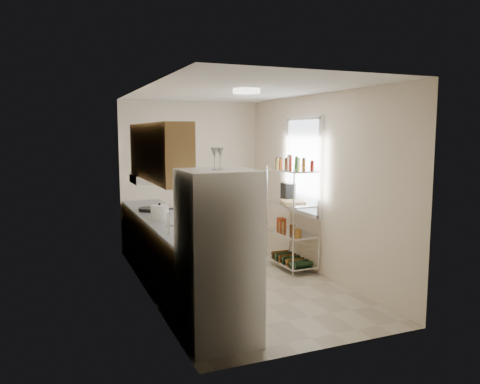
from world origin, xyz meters
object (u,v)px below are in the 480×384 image
object	(u,v)px
frying_pan_large	(148,209)
cutting_board	(293,201)
rice_cooker	(160,212)
espresso_machine	(288,191)
refrigerator	(218,257)

from	to	relation	value
frying_pan_large	cutting_board	size ratio (longest dim) A/B	0.69
rice_cooker	espresso_machine	distance (m)	2.12
refrigerator	espresso_machine	world-z (taller)	refrigerator
espresso_machine	frying_pan_large	bearing A→B (deg)	174.93
frying_pan_large	espresso_machine	bearing A→B (deg)	-36.39
refrigerator	espresso_machine	xyz separation A→B (m)	(1.95, 2.22, 0.30)
rice_cooker	espresso_machine	world-z (taller)	espresso_machine
rice_cooker	cutting_board	xyz separation A→B (m)	(2.03, 0.03, 0.03)
cutting_board	rice_cooker	bearing A→B (deg)	-179.14
frying_pan_large	cutting_board	world-z (taller)	cutting_board
refrigerator	frying_pan_large	distance (m)	2.66
refrigerator	cutting_board	world-z (taller)	refrigerator
rice_cooker	espresso_machine	bearing A→B (deg)	8.00
rice_cooker	frying_pan_large	bearing A→B (deg)	90.72
cutting_board	espresso_machine	xyz separation A→B (m)	(0.06, 0.26, 0.13)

